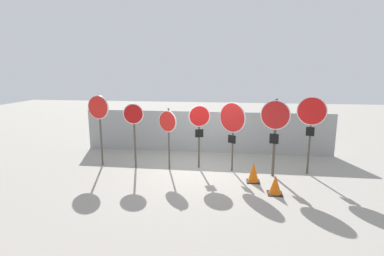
{
  "coord_description": "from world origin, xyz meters",
  "views": [
    {
      "loc": [
        0.97,
        -9.37,
        3.26
      ],
      "look_at": [
        -0.28,
        0.0,
        1.38
      ],
      "focal_mm": 28.0,
      "sensor_mm": 36.0,
      "label": 1
    }
  ],
  "objects_px": {
    "stop_sign_4": "(232,121)",
    "traffic_cone_1": "(275,185)",
    "stop_sign_3": "(199,123)",
    "stop_sign_0": "(99,114)",
    "stop_sign_5": "(275,123)",
    "traffic_cone_0": "(253,172)",
    "stop_sign_6": "(311,118)",
    "stop_sign_2": "(168,125)",
    "stop_sign_1": "(134,121)"
  },
  "relations": [
    {
      "from": "stop_sign_1",
      "to": "stop_sign_4",
      "type": "height_order",
      "value": "stop_sign_4"
    },
    {
      "from": "stop_sign_5",
      "to": "traffic_cone_0",
      "type": "relative_size",
      "value": 3.99
    },
    {
      "from": "stop_sign_3",
      "to": "traffic_cone_1",
      "type": "bearing_deg",
      "value": -55.18
    },
    {
      "from": "stop_sign_0",
      "to": "stop_sign_2",
      "type": "distance_m",
      "value": 2.37
    },
    {
      "from": "stop_sign_6",
      "to": "traffic_cone_0",
      "type": "relative_size",
      "value": 4.07
    },
    {
      "from": "stop_sign_4",
      "to": "traffic_cone_0",
      "type": "xyz_separation_m",
      "value": [
        0.65,
        -0.85,
        -1.34
      ]
    },
    {
      "from": "stop_sign_0",
      "to": "stop_sign_2",
      "type": "xyz_separation_m",
      "value": [
        2.35,
        -0.11,
        -0.32
      ]
    },
    {
      "from": "stop_sign_4",
      "to": "traffic_cone_0",
      "type": "height_order",
      "value": "stop_sign_4"
    },
    {
      "from": "stop_sign_1",
      "to": "stop_sign_6",
      "type": "xyz_separation_m",
      "value": [
        5.55,
        0.13,
        0.21
      ]
    },
    {
      "from": "stop_sign_1",
      "to": "traffic_cone_0",
      "type": "xyz_separation_m",
      "value": [
        3.82,
        -0.77,
        -1.29
      ]
    },
    {
      "from": "stop_sign_2",
      "to": "traffic_cone_1",
      "type": "height_order",
      "value": "stop_sign_2"
    },
    {
      "from": "traffic_cone_0",
      "to": "stop_sign_5",
      "type": "bearing_deg",
      "value": 41.7
    },
    {
      "from": "stop_sign_2",
      "to": "traffic_cone_0",
      "type": "height_order",
      "value": "stop_sign_2"
    },
    {
      "from": "stop_sign_0",
      "to": "stop_sign_5",
      "type": "relative_size",
      "value": 1.01
    },
    {
      "from": "stop_sign_4",
      "to": "stop_sign_5",
      "type": "relative_size",
      "value": 0.94
    },
    {
      "from": "traffic_cone_0",
      "to": "stop_sign_4",
      "type": "bearing_deg",
      "value": 127.41
    },
    {
      "from": "stop_sign_0",
      "to": "traffic_cone_1",
      "type": "distance_m",
      "value": 5.99
    },
    {
      "from": "stop_sign_5",
      "to": "traffic_cone_0",
      "type": "height_order",
      "value": "stop_sign_5"
    },
    {
      "from": "stop_sign_5",
      "to": "traffic_cone_0",
      "type": "distance_m",
      "value": 1.6
    },
    {
      "from": "stop_sign_4",
      "to": "traffic_cone_1",
      "type": "height_order",
      "value": "stop_sign_4"
    },
    {
      "from": "stop_sign_3",
      "to": "stop_sign_4",
      "type": "relative_size",
      "value": 0.94
    },
    {
      "from": "stop_sign_4",
      "to": "stop_sign_6",
      "type": "xyz_separation_m",
      "value": [
        2.37,
        0.05,
        0.16
      ]
    },
    {
      "from": "stop_sign_0",
      "to": "stop_sign_5",
      "type": "xyz_separation_m",
      "value": [
        5.65,
        -0.29,
        -0.13
      ]
    },
    {
      "from": "stop_sign_2",
      "to": "stop_sign_3",
      "type": "xyz_separation_m",
      "value": [
        0.98,
        0.29,
        0.06
      ]
    },
    {
      "from": "stop_sign_2",
      "to": "traffic_cone_0",
      "type": "relative_size",
      "value": 3.4
    },
    {
      "from": "stop_sign_1",
      "to": "stop_sign_3",
      "type": "bearing_deg",
      "value": 2.88
    },
    {
      "from": "traffic_cone_1",
      "to": "stop_sign_6",
      "type": "bearing_deg",
      "value": 54.52
    },
    {
      "from": "stop_sign_3",
      "to": "stop_sign_1",
      "type": "bearing_deg",
      "value": 171.13
    },
    {
      "from": "stop_sign_5",
      "to": "stop_sign_6",
      "type": "height_order",
      "value": "stop_sign_6"
    },
    {
      "from": "stop_sign_3",
      "to": "traffic_cone_0",
      "type": "distance_m",
      "value": 2.35
    },
    {
      "from": "stop_sign_2",
      "to": "stop_sign_3",
      "type": "distance_m",
      "value": 1.02
    },
    {
      "from": "stop_sign_3",
      "to": "traffic_cone_1",
      "type": "xyz_separation_m",
      "value": [
        2.22,
        -1.83,
        -1.29
      ]
    },
    {
      "from": "stop_sign_0",
      "to": "traffic_cone_0",
      "type": "distance_m",
      "value": 5.32
    },
    {
      "from": "stop_sign_1",
      "to": "traffic_cone_0",
      "type": "bearing_deg",
      "value": -15.33
    },
    {
      "from": "traffic_cone_0",
      "to": "traffic_cone_1",
      "type": "bearing_deg",
      "value": -57.61
    },
    {
      "from": "stop_sign_4",
      "to": "stop_sign_5",
      "type": "distance_m",
      "value": 1.3
    },
    {
      "from": "stop_sign_3",
      "to": "stop_sign_6",
      "type": "distance_m",
      "value": 3.45
    },
    {
      "from": "stop_sign_0",
      "to": "stop_sign_6",
      "type": "xyz_separation_m",
      "value": [
        6.76,
        0.06,
        -0.0
      ]
    },
    {
      "from": "stop_sign_5",
      "to": "traffic_cone_0",
      "type": "bearing_deg",
      "value": -117.41
    },
    {
      "from": "stop_sign_3",
      "to": "stop_sign_6",
      "type": "relative_size",
      "value": 0.86
    },
    {
      "from": "stop_sign_4",
      "to": "stop_sign_5",
      "type": "xyz_separation_m",
      "value": [
        1.26,
        -0.3,
        0.03
      ]
    },
    {
      "from": "stop_sign_1",
      "to": "stop_sign_4",
      "type": "relative_size",
      "value": 0.97
    },
    {
      "from": "stop_sign_1",
      "to": "traffic_cone_0",
      "type": "relative_size",
      "value": 3.61
    },
    {
      "from": "stop_sign_3",
      "to": "stop_sign_5",
      "type": "height_order",
      "value": "stop_sign_5"
    },
    {
      "from": "stop_sign_1",
      "to": "stop_sign_2",
      "type": "distance_m",
      "value": 1.14
    },
    {
      "from": "stop_sign_5",
      "to": "stop_sign_6",
      "type": "distance_m",
      "value": 1.17
    },
    {
      "from": "stop_sign_4",
      "to": "stop_sign_3",
      "type": "bearing_deg",
      "value": -154.58
    },
    {
      "from": "stop_sign_1",
      "to": "stop_sign_3",
      "type": "relative_size",
      "value": 1.02
    },
    {
      "from": "stop_sign_0",
      "to": "stop_sign_1",
      "type": "distance_m",
      "value": 1.24
    },
    {
      "from": "stop_sign_5",
      "to": "stop_sign_6",
      "type": "relative_size",
      "value": 0.98
    }
  ]
}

